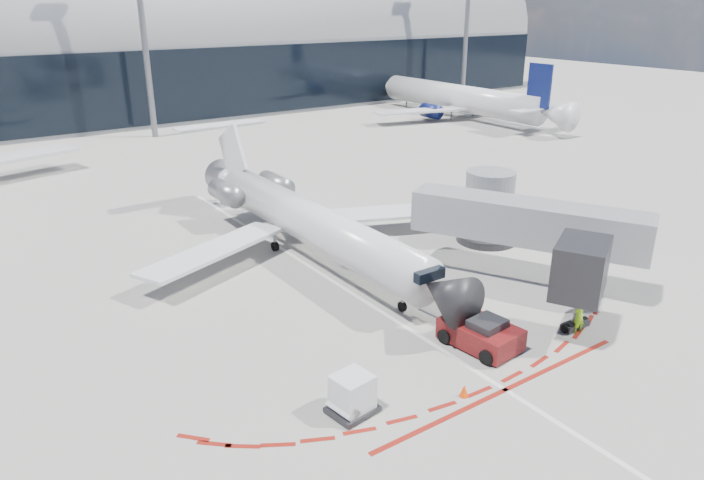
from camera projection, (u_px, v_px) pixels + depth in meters
ground at (349, 291)px, 34.87m from camera, size 260.00×260.00×0.00m
apron_centerline at (330, 279)px, 36.41m from camera, size 0.25×40.00×0.01m
apron_stop_bar at (505, 390)px, 26.04m from camera, size 14.00×0.25×0.01m
terminal_building at (68, 55)px, 81.72m from camera, size 150.00×24.15×24.00m
jet_bridge at (516, 222)px, 36.69m from camera, size 10.03×15.20×4.90m
light_mast_centre at (143, 26)px, 69.92m from camera, size 0.70×0.70×25.00m
light_mast_east at (467, 19)px, 96.49m from camera, size 0.70×0.70×25.00m
regional_jet at (304, 218)px, 39.49m from camera, size 22.19×27.37×6.85m
pushback_tug at (481, 333)px, 29.16m from camera, size 2.77×5.78×1.48m
ramp_worker at (579, 315)px, 30.26m from camera, size 0.68×0.46×1.84m
uld_container at (352, 395)px, 24.33m from camera, size 1.96×1.73×1.66m
safety_cone_right at (464, 391)px, 25.53m from camera, size 0.39×0.39×0.54m
bg_airliner_2 at (460, 79)px, 85.20m from camera, size 31.67×33.53×10.25m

